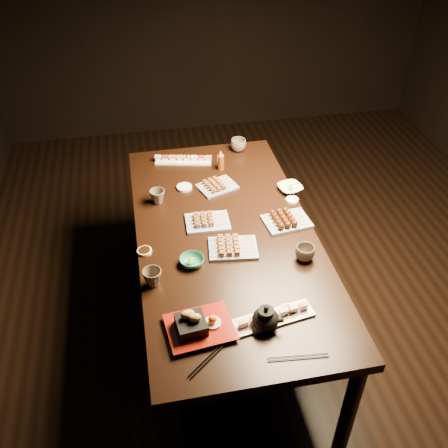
{
  "coord_description": "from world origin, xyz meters",
  "views": [
    {
      "loc": [
        -0.8,
        -2.04,
        2.37
      ],
      "look_at": [
        -0.42,
        -0.06,
        0.77
      ],
      "focal_mm": 40.0,
      "sensor_mm": 36.0,
      "label": 1
    }
  ],
  "objects": [
    {
      "name": "teacup_far_left",
      "position": [
        -0.73,
        0.22,
        0.79
      ],
      "size": [
        0.12,
        0.12,
        0.08
      ],
      "primitive_type": "imported",
      "rotation": [
        0.0,
        0.0,
        -0.62
      ],
      "color": "#51483E",
      "rests_on": "dining_table"
    },
    {
      "name": "yakitori_plate_left",
      "position": [
        -0.38,
        0.3,
        0.78
      ],
      "size": [
        0.25,
        0.21,
        0.05
      ],
      "primitive_type": null,
      "rotation": [
        0.0,
        0.0,
        0.34
      ],
      "color": "#828EB6",
      "rests_on": "dining_table"
    },
    {
      "name": "sushi_platter_near",
      "position": [
        -0.33,
        -0.71,
        0.77
      ],
      "size": [
        0.36,
        0.15,
        0.04
      ],
      "primitive_type": null,
      "rotation": [
        0.0,
        0.0,
        0.16
      ],
      "color": "white",
      "rests_on": "dining_table"
    },
    {
      "name": "ground",
      "position": [
        0.0,
        0.0,
        0.0
      ],
      "size": [
        5.0,
        5.0,
        0.0
      ],
      "primitive_type": "plane",
      "color": "black",
      "rests_on": "ground"
    },
    {
      "name": "teacup_mid_right",
      "position": [
        -0.08,
        -0.38,
        0.79
      ],
      "size": [
        0.1,
        0.1,
        0.07
      ],
      "primitive_type": "imported",
      "rotation": [
        0.0,
        0.0,
        -0.02
      ],
      "color": "#51483E",
      "rests_on": "dining_table"
    },
    {
      "name": "tsukune_plate",
      "position": [
        -0.09,
        -0.09,
        0.78
      ],
      "size": [
        0.25,
        0.2,
        0.06
      ],
      "primitive_type": null,
      "rotation": [
        0.0,
        0.0,
        0.12
      ],
      "color": "#828EB6",
      "rests_on": "dining_table"
    },
    {
      "name": "sushi_platter_far",
      "position": [
        -0.54,
        0.62,
        0.77
      ],
      "size": [
        0.36,
        0.17,
        0.04
      ],
      "primitive_type": null,
      "rotation": [
        0.0,
        0.0,
        2.93
      ],
      "color": "white",
      "rests_on": "dining_table"
    },
    {
      "name": "dining_table",
      "position": [
        -0.42,
        -0.11,
        0.38
      ],
      "size": [
        1.23,
        1.94,
        0.75
      ],
      "primitive_type": "cube",
      "rotation": [
        0.0,
        0.0,
        -0.2
      ],
      "color": "black",
      "rests_on": "ground"
    },
    {
      "name": "yakitori_plate_right",
      "position": [
        -0.41,
        -0.25,
        0.78
      ],
      "size": [
        0.25,
        0.2,
        0.06
      ],
      "primitive_type": null,
      "rotation": [
        0.0,
        0.0,
        -0.12
      ],
      "color": "#828EB6",
      "rests_on": "dining_table"
    },
    {
      "name": "sauce_dish_se",
      "position": [
        -0.26,
        -0.69,
        0.76
      ],
      "size": [
        0.09,
        0.09,
        0.01
      ],
      "primitive_type": "cylinder",
      "rotation": [
        0.0,
        0.0,
        0.13
      ],
      "color": "white",
      "rests_on": "dining_table"
    },
    {
      "name": "teacup_far_right",
      "position": [
        -0.18,
        0.69,
        0.79
      ],
      "size": [
        0.1,
        0.1,
        0.08
      ],
      "primitive_type": "imported",
      "rotation": [
        0.0,
        0.0,
        0.04
      ],
      "color": "#51483E",
      "rests_on": "dining_table"
    },
    {
      "name": "condiment_bottle",
      "position": [
        -0.33,
        0.49,
        0.81
      ],
      "size": [
        0.05,
        0.05,
        0.13
      ],
      "primitive_type": "cylinder",
      "rotation": [
        0.0,
        0.0,
        -0.17
      ],
      "color": "#67300D",
      "rests_on": "dining_table"
    },
    {
      "name": "sauce_dish_nw",
      "position": [
        -0.57,
        0.33,
        0.76
      ],
      "size": [
        0.1,
        0.1,
        0.02
      ],
      "primitive_type": "cylinder",
      "rotation": [
        0.0,
        0.0,
        0.13
      ],
      "color": "white",
      "rests_on": "dining_table"
    },
    {
      "name": "yakitori_plate_center",
      "position": [
        -0.49,
        -0.02,
        0.78
      ],
      "size": [
        0.23,
        0.17,
        0.06
      ],
      "primitive_type": null,
      "rotation": [
        0.0,
        0.0,
        -0.04
      ],
      "color": "#828EB6",
      "rests_on": "dining_table"
    },
    {
      "name": "teacup_near_left",
      "position": [
        -0.81,
        -0.41,
        0.79
      ],
      "size": [
        0.1,
        0.1,
        0.08
      ],
      "primitive_type": "imported",
      "rotation": [
        0.0,
        0.0,
        0.16
      ],
      "color": "#51483E",
      "rests_on": "dining_table"
    },
    {
      "name": "edamame_bowl_green",
      "position": [
        -0.62,
        -0.31,
        0.77
      ],
      "size": [
        0.14,
        0.14,
        0.04
      ],
      "primitive_type": "imported",
      "rotation": [
        0.0,
        0.0,
        -0.23
      ],
      "color": "#297F68",
      "rests_on": "dining_table"
    },
    {
      "name": "teapot",
      "position": [
        -0.37,
        -0.74,
        0.81
      ],
      "size": [
        0.18,
        0.18,
        0.11
      ],
      "primitive_type": null,
      "rotation": [
        0.0,
        0.0,
        -0.52
      ],
      "color": "black",
      "rests_on": "dining_table"
    },
    {
      "name": "edamame_bowl_cream",
      "position": [
        0.02,
        0.19,
        0.77
      ],
      "size": [
        0.16,
        0.16,
        0.03
      ],
      "primitive_type": "imported",
      "rotation": [
        0.0,
        0.0,
        0.21
      ],
      "color": "beige",
      "rests_on": "dining_table"
    },
    {
      "name": "chopsticks_se",
      "position": [
        -0.29,
        -0.92,
        0.75
      ],
      "size": [
        0.24,
        0.05,
        0.01
      ],
      "primitive_type": null,
      "rotation": [
        0.0,
        0.0,
        -0.1
      ],
      "color": "black",
      "rests_on": "dining_table"
    },
    {
      "name": "chopsticks_near",
      "position": [
        -0.63,
        -0.86,
        0.75
      ],
      "size": [
        0.19,
        0.16,
        0.01
      ],
      "primitive_type": null,
      "rotation": [
        0.0,
        0.0,
        0.69
      ],
      "color": "black",
      "rests_on": "dining_table"
    },
    {
      "name": "tempura_tray",
      "position": [
        -0.64,
        -0.71,
        0.8
      ],
      "size": [
        0.29,
        0.24,
        0.1
      ],
      "primitive_type": null,
      "rotation": [
        0.0,
        0.0,
        0.11
      ],
      "color": "black",
      "rests_on": "dining_table"
    },
    {
      "name": "sauce_dish_east",
      "position": [
        -0.0,
        0.09,
        0.76
      ],
      "size": [
        0.08,
        0.08,
        0.01
      ],
      "primitive_type": "cylinder",
      "rotation": [
        0.0,
        0.0,
        -0.17
      ],
      "color": "white",
      "rests_on": "dining_table"
    },
    {
      "name": "sauce_dish_west",
      "position": [
        -0.83,
        -0.18,
        0.76
      ],
      "size": [
        0.07,
        0.07,
        0.01
      ],
      "primitive_type": "cylinder",
      "rotation": [
        0.0,
        0.0,
        0.01
      ],
      "color": "white",
      "rests_on": "dining_table"
    }
  ]
}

